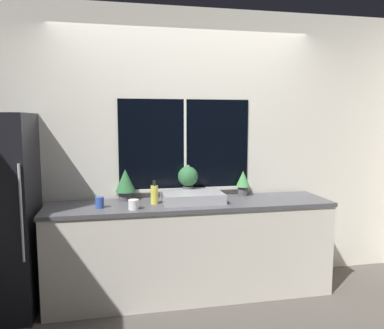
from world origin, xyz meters
The scene contains 11 objects.
ground_plane centered at (0.00, 0.00, 0.00)m, with size 14.00×14.00×0.00m, color #4C4742.
wall_back centered at (0.00, 0.63, 1.35)m, with size 8.00×0.09×2.70m.
wall_right centered at (2.35, 1.50, 1.35)m, with size 0.06×7.00×2.70m.
counter centered at (0.00, 0.28, 0.44)m, with size 2.60×0.58×0.88m.
sink centered at (0.01, 0.30, 0.93)m, with size 0.55×0.42×0.32m.
potted_plant_left centered at (-0.59, 0.49, 1.05)m, with size 0.19×0.19×0.29m.
potted_plant_center centered at (0.01, 0.49, 1.07)m, with size 0.19×0.19×0.31m.
potted_plant_right centered at (0.57, 0.49, 1.02)m, with size 0.14×0.14×0.25m.
soap_bottle centered at (-0.34, 0.29, 0.97)m, with size 0.07×0.07×0.21m.
mug_blue centered at (-0.81, 0.22, 0.93)m, with size 0.07×0.07×0.10m.
mug_white centered at (-0.53, 0.11, 0.92)m, with size 0.09×0.09×0.08m.
Camera 1 is at (-0.65, -3.02, 1.64)m, focal length 35.00 mm.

